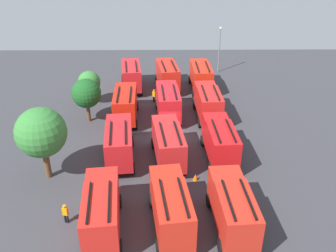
% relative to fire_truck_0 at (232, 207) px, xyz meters
% --- Properties ---
extents(ground_plane, '(64.03, 64.03, 0.00)m').
position_rel_fire_truck_0_xyz_m(ground_plane, '(13.81, 4.63, -2.15)').
color(ground_plane, '#38383D').
extents(fire_truck_0, '(7.34, 3.13, 3.88)m').
position_rel_fire_truck_0_xyz_m(fire_truck_0, '(0.00, 0.00, 0.00)').
color(fire_truck_0, red).
rests_on(fire_truck_0, ground).
extents(fire_truck_1, '(7.33, 3.10, 3.88)m').
position_rel_fire_truck_0_xyz_m(fire_truck_1, '(9.58, -0.36, 0.00)').
color(fire_truck_1, red).
rests_on(fire_truck_1, ground).
extents(fire_truck_2, '(7.30, 3.01, 3.88)m').
position_rel_fire_truck_0_xyz_m(fire_truck_2, '(18.34, -0.13, 0.00)').
color(fire_truck_2, red).
rests_on(fire_truck_2, ground).
extents(fire_truck_3, '(7.28, 2.95, 3.88)m').
position_rel_fire_truck_0_xyz_m(fire_truck_3, '(27.00, -0.06, 0.00)').
color(fire_truck_3, red).
rests_on(fire_truck_3, ground).
extents(fire_truck_4, '(7.46, 3.51, 3.88)m').
position_rel_fire_truck_0_xyz_m(fire_truck_4, '(0.17, 4.56, 0.00)').
color(fire_truck_4, red).
rests_on(fire_truck_4, ground).
extents(fire_truck_5, '(7.45, 3.48, 3.88)m').
position_rel_fire_truck_0_xyz_m(fire_truck_5, '(9.15, 4.66, 0.00)').
color(fire_truck_5, red).
rests_on(fire_truck_5, ground).
extents(fire_truck_6, '(7.35, 3.16, 3.88)m').
position_rel_fire_truck_0_xyz_m(fire_truck_6, '(18.54, 4.58, 0.00)').
color(fire_truck_6, red).
rests_on(fire_truck_6, ground).
extents(fire_truck_7, '(7.47, 3.57, 3.88)m').
position_rel_fire_truck_0_xyz_m(fire_truck_7, '(27.40, 4.59, 0.00)').
color(fire_truck_7, red).
rests_on(fire_truck_7, ground).
extents(fire_truck_8, '(7.42, 3.39, 3.88)m').
position_rel_fire_truck_0_xyz_m(fire_truck_8, '(-0.15, 9.65, 0.00)').
color(fire_truck_8, red).
rests_on(fire_truck_8, ground).
extents(fire_truck_9, '(7.41, 3.33, 3.88)m').
position_rel_fire_truck_0_xyz_m(fire_truck_9, '(9.38, 9.38, 0.00)').
color(fire_truck_9, red).
rests_on(fire_truck_9, ground).
extents(fire_truck_10, '(7.29, 2.98, 3.88)m').
position_rel_fire_truck_0_xyz_m(fire_truck_10, '(17.95, 9.56, 0.00)').
color(fire_truck_10, red).
rests_on(fire_truck_10, ground).
extents(fire_truck_11, '(7.43, 3.42, 3.88)m').
position_rel_fire_truck_0_xyz_m(fire_truck_11, '(27.26, 9.61, 0.00)').
color(fire_truck_11, red).
rests_on(fire_truck_11, ground).
extents(firefighter_0, '(0.42, 0.48, 1.71)m').
position_rel_fire_truck_0_xyz_m(firefighter_0, '(22.96, 6.36, -1.20)').
color(firefighter_0, black).
rests_on(firefighter_0, ground).
extents(firefighter_1, '(0.33, 0.47, 1.69)m').
position_rel_fire_truck_0_xyz_m(firefighter_1, '(0.78, 12.68, -1.21)').
color(firefighter_1, black).
rests_on(firefighter_1, ground).
extents(tree_0, '(4.46, 4.46, 6.91)m').
position_rel_fire_truck_0_xyz_m(tree_0, '(6.80, 15.70, 2.50)').
color(tree_0, brown).
rests_on(tree_0, ground).
extents(tree_1, '(3.38, 3.38, 5.24)m').
position_rel_fire_truck_0_xyz_m(tree_1, '(17.75, 13.94, 1.37)').
color(tree_1, brown).
rests_on(tree_1, ground).
extents(tree_2, '(2.84, 2.84, 4.40)m').
position_rel_fire_truck_0_xyz_m(tree_2, '(22.59, 14.54, 0.80)').
color(tree_2, brown).
rests_on(tree_2, ground).
extents(traffic_cone_0, '(0.48, 0.48, 0.68)m').
position_rel_fire_truck_0_xyz_m(traffic_cone_0, '(6.07, 2.21, -1.81)').
color(traffic_cone_0, '#F2600C').
rests_on(traffic_cone_0, ground).
extents(lamppost, '(0.36, 0.36, 7.07)m').
position_rel_fire_truck_0_xyz_m(lamppost, '(34.19, -3.47, 1.96)').
color(lamppost, slate).
rests_on(lamppost, ground).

